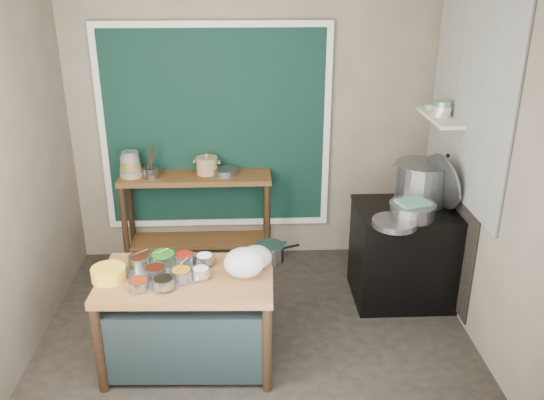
{
  "coord_description": "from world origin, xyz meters",
  "views": [
    {
      "loc": [
        -0.05,
        -3.95,
        2.84
      ],
      "look_at": [
        0.14,
        0.25,
        1.1
      ],
      "focal_mm": 38.0,
      "sensor_mm": 36.0,
      "label": 1
    }
  ],
  "objects_px": {
    "ceramic_crock": "(207,166)",
    "condiment_tray": "(166,274)",
    "yellow_basin": "(109,274)",
    "saucepan": "(270,252)",
    "steamer": "(412,210)",
    "stock_pot": "(421,183)",
    "utensil_cup": "(152,172)",
    "prep_table": "(189,320)",
    "stove_block": "(406,255)",
    "back_counter": "(198,220)"
  },
  "relations": [
    {
      "from": "saucepan",
      "to": "stock_pot",
      "type": "distance_m",
      "value": 1.56
    },
    {
      "from": "prep_table",
      "to": "stock_pot",
      "type": "height_order",
      "value": "stock_pot"
    },
    {
      "from": "stove_block",
      "to": "ceramic_crock",
      "type": "bearing_deg",
      "value": 156.75
    },
    {
      "from": "back_counter",
      "to": "steamer",
      "type": "distance_m",
      "value": 2.13
    },
    {
      "from": "condiment_tray",
      "to": "steamer",
      "type": "distance_m",
      "value": 2.07
    },
    {
      "from": "saucepan",
      "to": "steamer",
      "type": "height_order",
      "value": "steamer"
    },
    {
      "from": "saucepan",
      "to": "stove_block",
      "type": "bearing_deg",
      "value": 5.89
    },
    {
      "from": "prep_table",
      "to": "steamer",
      "type": "height_order",
      "value": "steamer"
    },
    {
      "from": "prep_table",
      "to": "steamer",
      "type": "distance_m",
      "value": 2.01
    },
    {
      "from": "steamer",
      "to": "stove_block",
      "type": "bearing_deg",
      "value": 77.9
    },
    {
      "from": "condiment_tray",
      "to": "prep_table",
      "type": "bearing_deg",
      "value": -3.91
    },
    {
      "from": "stove_block",
      "to": "yellow_basin",
      "type": "relative_size",
      "value": 3.68
    },
    {
      "from": "stove_block",
      "to": "stock_pot",
      "type": "height_order",
      "value": "stock_pot"
    },
    {
      "from": "saucepan",
      "to": "steamer",
      "type": "xyz_separation_m",
      "value": [
        1.2,
        0.44,
        0.13
      ]
    },
    {
      "from": "back_counter",
      "to": "saucepan",
      "type": "xyz_separation_m",
      "value": [
        0.66,
        -1.37,
        0.34
      ]
    },
    {
      "from": "back_counter",
      "to": "utensil_cup",
      "type": "bearing_deg",
      "value": -174.62
    },
    {
      "from": "yellow_basin",
      "to": "steamer",
      "type": "bearing_deg",
      "value": 16.19
    },
    {
      "from": "ceramic_crock",
      "to": "back_counter",
      "type": "bearing_deg",
      "value": -161.18
    },
    {
      "from": "yellow_basin",
      "to": "ceramic_crock",
      "type": "relative_size",
      "value": 1.12
    },
    {
      "from": "condiment_tray",
      "to": "utensil_cup",
      "type": "xyz_separation_m",
      "value": [
        -0.31,
        1.54,
        0.24
      ]
    },
    {
      "from": "saucepan",
      "to": "steamer",
      "type": "distance_m",
      "value": 1.29
    },
    {
      "from": "condiment_tray",
      "to": "stock_pot",
      "type": "bearing_deg",
      "value": 24.48
    },
    {
      "from": "utensil_cup",
      "to": "stock_pot",
      "type": "distance_m",
      "value": 2.48
    },
    {
      "from": "yellow_basin",
      "to": "ceramic_crock",
      "type": "distance_m",
      "value": 1.77
    },
    {
      "from": "ceramic_crock",
      "to": "condiment_tray",
      "type": "bearing_deg",
      "value": -97.43
    },
    {
      "from": "steamer",
      "to": "ceramic_crock",
      "type": "bearing_deg",
      "value": 151.15
    },
    {
      "from": "prep_table",
      "to": "saucepan",
      "type": "height_order",
      "value": "saucepan"
    },
    {
      "from": "ceramic_crock",
      "to": "stock_pot",
      "type": "distance_m",
      "value": 2.0
    },
    {
      "from": "ceramic_crock",
      "to": "steamer",
      "type": "distance_m",
      "value": 2.0
    },
    {
      "from": "steamer",
      "to": "saucepan",
      "type": "bearing_deg",
      "value": -159.67
    },
    {
      "from": "stock_pot",
      "to": "utensil_cup",
      "type": "bearing_deg",
      "value": 166.53
    },
    {
      "from": "stove_block",
      "to": "back_counter",
      "type": "bearing_deg",
      "value": 158.98
    },
    {
      "from": "yellow_basin",
      "to": "prep_table",
      "type": "bearing_deg",
      "value": 2.51
    },
    {
      "from": "condiment_tray",
      "to": "yellow_basin",
      "type": "distance_m",
      "value": 0.4
    },
    {
      "from": "prep_table",
      "to": "yellow_basin",
      "type": "bearing_deg",
      "value": -175.23
    },
    {
      "from": "yellow_basin",
      "to": "saucepan",
      "type": "height_order",
      "value": "saucepan"
    },
    {
      "from": "prep_table",
      "to": "yellow_basin",
      "type": "relative_size",
      "value": 5.12
    },
    {
      "from": "utensil_cup",
      "to": "stove_block",
      "type": "bearing_deg",
      "value": -16.68
    },
    {
      "from": "back_counter",
      "to": "ceramic_crock",
      "type": "relative_size",
      "value": 6.63
    },
    {
      "from": "stove_block",
      "to": "condiment_tray",
      "type": "xyz_separation_m",
      "value": [
        -2.0,
        -0.84,
        0.34
      ]
    },
    {
      "from": "back_counter",
      "to": "stove_block",
      "type": "relative_size",
      "value": 1.61
    },
    {
      "from": "stove_block",
      "to": "yellow_basin",
      "type": "distance_m",
      "value": 2.58
    },
    {
      "from": "yellow_basin",
      "to": "utensil_cup",
      "type": "height_order",
      "value": "utensil_cup"
    },
    {
      "from": "ceramic_crock",
      "to": "stock_pot",
      "type": "bearing_deg",
      "value": -19.08
    },
    {
      "from": "back_counter",
      "to": "stove_block",
      "type": "bearing_deg",
      "value": -21.02
    },
    {
      "from": "saucepan",
      "to": "ceramic_crock",
      "type": "bearing_deg",
      "value": 89.9
    },
    {
      "from": "prep_table",
      "to": "yellow_basin",
      "type": "distance_m",
      "value": 0.69
    },
    {
      "from": "stove_block",
      "to": "saucepan",
      "type": "distance_m",
      "value": 1.45
    },
    {
      "from": "yellow_basin",
      "to": "saucepan",
      "type": "distance_m",
      "value": 1.18
    },
    {
      "from": "stove_block",
      "to": "utensil_cup",
      "type": "distance_m",
      "value": 2.48
    }
  ]
}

